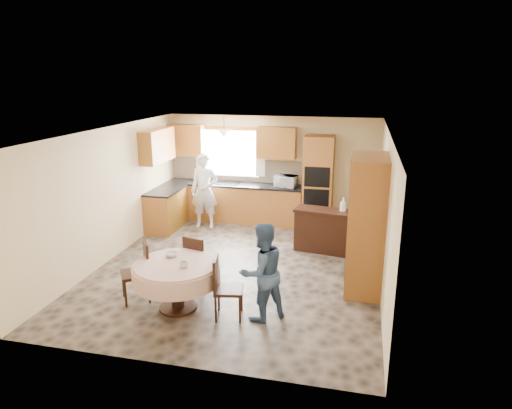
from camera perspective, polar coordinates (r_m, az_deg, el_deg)
The scene contains 36 objects.
floor at distance 8.47m, azimuth -2.17°, elevation -7.90°, with size 5.00×6.00×0.01m, color #6F5E4E.
ceiling at distance 7.80m, azimuth -2.37°, elevation 9.14°, with size 5.00×6.00×0.01m, color white.
wall_back at distance 10.89m, azimuth 1.92°, elevation 4.44°, with size 5.00×0.02×2.50m, color beige.
wall_front at distance 5.38m, azimuth -10.83°, elevation -8.21°, with size 5.00×0.02×2.50m, color beige.
wall_left at distance 9.02m, azimuth -17.77°, elevation 1.23°, with size 0.02×6.00×2.50m, color beige.
wall_right at distance 7.79m, azimuth 15.77°, elevation -0.88°, with size 0.02×6.00×2.50m, color beige.
window at distance 11.04m, azimuth -3.21°, elevation 6.44°, with size 1.40×0.03×1.10m, color white.
curtain_left at distance 11.22m, azimuth -6.99°, elevation 6.75°, with size 0.22×0.02×1.15m, color white.
curtain_right at distance 10.80m, azimuth 0.56°, elevation 6.51°, with size 0.22×0.02×1.15m, color white.
base_cab_back at distance 10.99m, azimuth -2.77°, elevation 0.20°, with size 3.30×0.60×0.88m, color #BC6632.
counter_back at distance 10.87m, azimuth -2.81°, elevation 2.53°, with size 3.30×0.64×0.04m, color black.
base_cab_left at distance 10.63m, azimuth -11.13°, elevation -0.64°, with size 0.60×1.20×0.88m, color #BC6632.
counter_left at distance 10.51m, azimuth -11.26°, elevation 1.76°, with size 0.64×1.20×0.04m, color black.
backsplash at distance 11.08m, azimuth -2.42°, elevation 4.28°, with size 3.30×0.02×0.55m, color #D0B393.
wall_cab_left at distance 11.20m, azimuth -8.66°, elevation 8.02°, with size 0.85×0.33×0.72m, color #B1692C.
wall_cab_right at distance 10.59m, azimuth 2.58°, elevation 7.73°, with size 0.90×0.33×0.72m, color #B1692C.
wall_cab_side at distance 10.37m, azimuth -12.25°, elevation 7.21°, with size 0.33×1.20×0.72m, color #B1692C.
oven_tower at distance 10.47m, azimuth 7.77°, elevation 2.77°, with size 0.66×0.62×2.12m, color #BC6632.
oven_upper at distance 10.12m, azimuth 7.63°, elevation 3.42°, with size 0.56×0.01×0.45m, color black.
oven_lower at distance 10.24m, azimuth 7.53°, elevation 0.69°, with size 0.56×0.01×0.45m, color black.
pendant at distance 10.51m, azimuth -3.99°, elevation 8.80°, with size 0.36×0.36×0.18m, color beige.
sideboard at distance 9.19m, azimuth 8.38°, elevation -3.38°, with size 1.14×0.47×0.81m, color black.
space_heater at distance 9.07m, azimuth 13.18°, elevation -4.80°, with size 0.40×0.28×0.55m, color black.
cupboard at distance 7.57m, azimuth 13.64°, elevation -2.36°, with size 0.58×1.16×2.21m, color #BC6632.
dining_table at distance 6.96m, azimuth -9.90°, elevation -8.49°, with size 1.30×1.30×0.74m.
chair_left at distance 7.37m, azimuth -14.32°, elevation -7.72°, with size 0.57×0.57×0.96m.
chair_back at distance 7.54m, azimuth -7.33°, elevation -6.90°, with size 0.49×0.49×0.93m.
chair_right at distance 6.68m, azimuth -4.10°, elevation -9.94°, with size 0.47×0.47×0.93m.
framed_picture at distance 8.70m, azimuth 15.49°, elevation 3.36°, with size 0.06×0.51×0.42m.
microwave at distance 10.52m, azimuth 3.76°, elevation 2.93°, with size 0.49×0.33×0.27m, color silver.
person_sink at distance 10.48m, azimuth -6.46°, elevation 1.71°, with size 0.63×0.41×1.72m, color silver.
person_dining at distance 6.54m, azimuth 0.76°, elevation -8.44°, with size 0.71×0.55×1.45m, color #39537D.
bowl_sideboard at distance 9.08m, azimuth 6.91°, elevation -0.71°, with size 0.20×0.20×0.05m, color #B2B2B2.
bottle_sideboard at distance 9.01m, azimuth 10.82°, elevation -0.14°, with size 0.12×0.12×0.32m, color silver.
cup_table at distance 6.71m, azimuth -9.03°, elevation -7.43°, with size 0.12×0.12×0.09m, color #B2B2B2.
bowl_table at distance 7.14m, azimuth -10.51°, elevation -6.15°, with size 0.20×0.20×0.06m, color #B2B2B2.
Camera 1 is at (2.07, -7.46, 3.43)m, focal length 32.00 mm.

